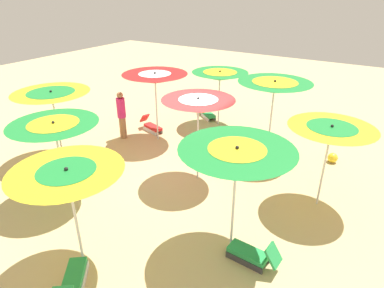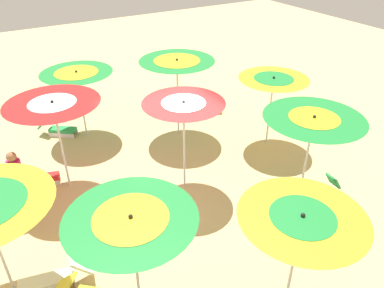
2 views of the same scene
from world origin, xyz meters
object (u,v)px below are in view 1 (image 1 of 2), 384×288
beach_umbrella_7 (155,79)px  lounger_5 (72,283)px  beach_umbrella_4 (198,106)px  lounger_0 (207,113)px  beach_ball (333,158)px  lounger_1 (152,126)px  beach_umbrella_6 (52,98)px  beach_umbrella_5 (274,87)px  lounger_3 (71,160)px  beachgoer_0 (122,114)px  beach_umbrella_2 (331,133)px  beach_umbrella_8 (220,76)px  beach_umbrella_3 (54,129)px  beach_umbrella_0 (68,179)px  lounger_2 (252,254)px  beach_umbrella_1 (236,159)px  lounger_4 (62,175)px

beach_umbrella_7 → lounger_5: size_ratio=2.02×
beach_umbrella_4 → lounger_5: beach_umbrella_4 is taller
lounger_0 → beach_ball: (5.24, -1.25, -0.06)m
lounger_0 → lounger_1: 2.59m
beach_umbrella_4 → beach_ball: size_ratio=7.96×
beach_umbrella_6 → lounger_5: bearing=-36.7°
beach_umbrella_5 → beach_ball: 2.92m
lounger_3 → beachgoer_0: beachgoer_0 is taller
beach_umbrella_7 → lounger_5: bearing=-66.0°
beach_umbrella_2 → beach_umbrella_8: bearing=144.3°
lounger_1 → beach_ball: bearing=26.5°
beach_umbrella_3 → beach_umbrella_8: bearing=81.3°
lounger_0 → beachgoer_0: 3.79m
beach_umbrella_0 → beachgoer_0: 6.18m
beach_umbrella_0 → lounger_1: (-3.03, 5.98, -1.83)m
beach_umbrella_4 → beachgoer_0: beach_umbrella_4 is taller
beach_umbrella_4 → lounger_5: bearing=-88.8°
lounger_1 → lounger_5: 7.32m
lounger_2 → beach_ball: 5.24m
beach_umbrella_5 → lounger_5: (-1.07, -7.02, -2.07)m
lounger_3 → beachgoer_0: size_ratio=0.82×
beach_umbrella_2 → lounger_1: beach_umbrella_2 is taller
beach_umbrella_5 → beach_umbrella_8: size_ratio=1.15×
beach_umbrella_5 → beach_umbrella_1: bearing=-78.9°
beach_ball → beach_umbrella_4: bearing=-135.2°
lounger_4 → lounger_5: 4.03m
lounger_1 → lounger_2: 7.13m
beach_umbrella_8 → lounger_3: 6.07m
lounger_3 → beach_ball: (6.78, 4.52, -0.05)m
beach_umbrella_3 → lounger_4: beach_umbrella_3 is taller
lounger_4 → beachgoer_0: size_ratio=0.66×
lounger_2 → lounger_5: (-2.48, -2.39, -0.01)m
lounger_1 → beach_umbrella_5: bearing=23.3°
lounger_0 → lounger_2: lounger_0 is taller
lounger_0 → beach_ball: bearing=23.9°
beach_umbrella_4 → lounger_5: 4.96m
lounger_2 → beach_umbrella_3: bearing=8.9°
beach_umbrella_2 → beach_umbrella_4: beach_umbrella_4 is taller
beach_umbrella_0 → beach_umbrella_7: (-2.38, 5.52, 0.20)m
beach_umbrella_2 → beach_ball: size_ratio=7.12×
beach_umbrella_2 → beach_umbrella_7: beach_umbrella_7 is taller
lounger_4 → beachgoer_0: beachgoer_0 is taller
beach_umbrella_7 → lounger_0: size_ratio=2.14×
lounger_1 → beachgoer_0: size_ratio=0.67×
beach_umbrella_7 → lounger_4: 4.23m
lounger_5 → lounger_4: bearing=15.6°
beach_umbrella_8 → lounger_0: bearing=150.2°
beach_umbrella_1 → beach_ball: size_ratio=7.91×
beach_umbrella_3 → beach_umbrella_4: bearing=47.5°
beach_umbrella_3 → beach_umbrella_1: bearing=7.8°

